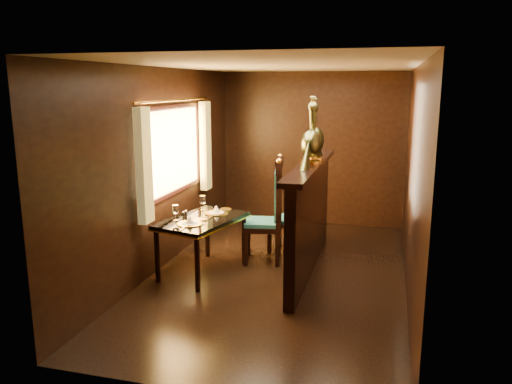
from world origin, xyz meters
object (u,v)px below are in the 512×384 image
Objects in this scene: dining_table at (202,224)px; chair_left at (272,207)px; peacock_left at (311,131)px; peacock_right at (315,128)px; chair_right at (295,207)px.

dining_table is 0.94× the size of chair_left.
peacock_left is 0.97× the size of peacock_right.
peacock_right reaches higher than chair_right.
chair_left is at bearing -174.02° from peacock_right.
chair_left reaches higher than chair_right.
dining_table is 0.97m from chair_left.
peacock_left is at bearing -56.39° from chair_right.
dining_table is 1.65× the size of peacock_right.
peacock_right is at bearing 90.00° from peacock_left.
peacock_left is at bearing 30.82° from dining_table.
chair_right is at bearing 130.53° from peacock_right.
chair_right is (0.22, 0.39, -0.08)m from chair_left.
chair_left is 1.13× the size of chair_right.
dining_table is at bearing -151.09° from chair_left.
dining_table is 1.73m from peacock_left.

